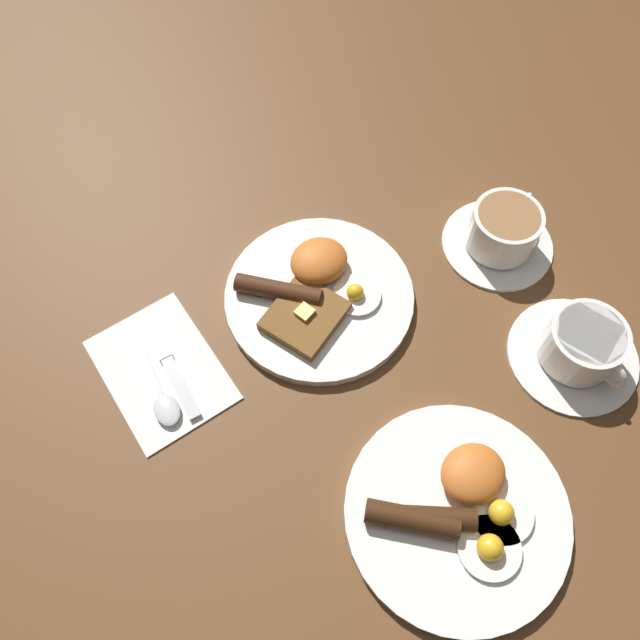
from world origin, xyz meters
TOP-DOWN VIEW (x-y plane):
  - ground_plane at (0.00, 0.00)m, footprint 3.00×3.00m
  - breakfast_plate_near at (0.00, -0.00)m, footprint 0.25×0.25m
  - breakfast_plate_far at (0.02, 0.31)m, footprint 0.25×0.25m
  - teacup_near at (-0.26, 0.06)m, footprint 0.15×0.15m
  - teacup_far at (-0.23, 0.24)m, footprint 0.16×0.16m
  - napkin at (0.22, -0.02)m, footprint 0.14×0.19m
  - knife at (0.21, -0.03)m, footprint 0.02×0.16m
  - spoon at (0.24, 0.02)m, footprint 0.03×0.15m

SIDE VIEW (x-z plane):
  - ground_plane at x=0.00m, z-range 0.00..0.00m
  - napkin at x=0.22m, z-range 0.00..0.01m
  - knife at x=0.21m, z-range 0.00..0.01m
  - spoon at x=0.24m, z-range 0.00..0.01m
  - breakfast_plate_far at x=0.02m, z-range -0.01..0.04m
  - breakfast_plate_near at x=0.00m, z-range -0.01..0.04m
  - teacup_far at x=-0.23m, z-range 0.00..0.06m
  - teacup_near at x=-0.26m, z-range 0.00..0.06m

